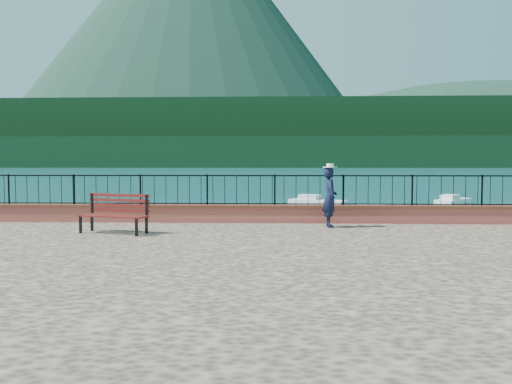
# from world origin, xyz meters

# --- Properties ---
(ground) EXTENTS (2000.00, 2000.00, 0.00)m
(ground) POSITION_xyz_m (0.00, 0.00, 0.00)
(ground) COLOR #19596B
(ground) RESTS_ON ground
(promenade) EXTENTS (30.00, 20.00, 1.20)m
(promenade) POSITION_xyz_m (0.00, -6.00, 0.60)
(promenade) COLOR #332821
(promenade) RESTS_ON ground
(parapet) EXTENTS (28.00, 0.46, 0.58)m
(parapet) POSITION_xyz_m (0.00, 3.70, 1.49)
(parapet) COLOR #BB5F43
(parapet) RESTS_ON promenade
(railing) EXTENTS (27.00, 0.05, 0.95)m
(railing) POSITION_xyz_m (0.00, 3.70, 2.25)
(railing) COLOR black
(railing) RESTS_ON parapet
(dock) EXTENTS (2.00, 16.00, 0.30)m
(dock) POSITION_xyz_m (-2.00, 12.00, 0.15)
(dock) COLOR #2D231C
(dock) RESTS_ON ground
(far_forest) EXTENTS (900.00, 60.00, 18.00)m
(far_forest) POSITION_xyz_m (0.00, 300.00, 9.00)
(far_forest) COLOR black
(far_forest) RESTS_ON ground
(foothills) EXTENTS (900.00, 120.00, 44.00)m
(foothills) POSITION_xyz_m (0.00, 360.00, 22.00)
(foothills) COLOR black
(foothills) RESTS_ON ground
(volcano) EXTENTS (560.00, 560.00, 380.00)m
(volcano) POSITION_xyz_m (-120.00, 700.00, 190.00)
(volcano) COLOR #142D23
(volcano) RESTS_ON ground
(companion_hill) EXTENTS (448.00, 384.00, 180.00)m
(companion_hill) POSITION_xyz_m (220.00, 560.00, 0.00)
(companion_hill) COLOR #142D23
(companion_hill) RESTS_ON ground
(park_bench) EXTENTS (2.05, 1.18, 1.08)m
(park_bench) POSITION_xyz_m (-4.73, 1.10, 1.52)
(park_bench) COLOR black
(park_bench) RESTS_ON promenade
(person) EXTENTS (0.49, 0.69, 1.81)m
(person) POSITION_xyz_m (1.36, 2.68, 2.10)
(person) COLOR black
(person) RESTS_ON promenade
(hat) EXTENTS (0.44, 0.44, 0.12)m
(hat) POSITION_xyz_m (1.36, 2.68, 3.07)
(hat) COLOR white
(hat) RESTS_ON person
(boat_1) EXTENTS (4.17, 2.58, 0.80)m
(boat_1) POSITION_xyz_m (1.07, 13.96, 0.40)
(boat_1) COLOR silver
(boat_1) RESTS_ON ground
(boat_2) EXTENTS (4.34, 2.11, 0.80)m
(boat_2) POSITION_xyz_m (5.79, 15.93, 0.40)
(boat_2) COLOR silver
(boat_2) RESTS_ON ground
(boat_4) EXTENTS (4.30, 3.21, 0.80)m
(boat_4) POSITION_xyz_m (2.78, 24.14, 0.40)
(boat_4) COLOR silver
(boat_4) RESTS_ON ground
(boat_5) EXTENTS (3.53, 3.79, 0.80)m
(boat_5) POSITION_xyz_m (12.99, 25.27, 0.40)
(boat_5) COLOR silver
(boat_5) RESTS_ON ground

